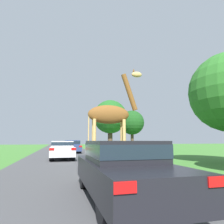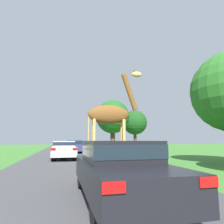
{
  "view_description": "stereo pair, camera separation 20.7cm",
  "coord_description": "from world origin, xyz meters",
  "px_view_note": "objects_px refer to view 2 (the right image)",
  "views": [
    {
      "loc": [
        -0.94,
        0.49,
        1.46
      ],
      "look_at": [
        1.67,
        10.15,
        2.89
      ],
      "focal_mm": 32.0,
      "sensor_mm": 36.0,
      "label": 1
    },
    {
      "loc": [
        -0.74,
        0.44,
        1.46
      ],
      "look_at": [
        1.67,
        10.15,
        2.89
      ],
      "focal_mm": 32.0,
      "sensor_mm": 36.0,
      "label": 2
    }
  ],
  "objects_px": {
    "giraffe_near_road": "(111,117)",
    "car_queue_left": "(75,146)",
    "tree_centre_back": "(135,123)",
    "tree_right_cluster": "(113,117)",
    "car_lead_maroon": "(119,167)",
    "car_queue_right": "(64,149)"
  },
  "relations": [
    {
      "from": "tree_right_cluster",
      "to": "car_lead_maroon",
      "type": "bearing_deg",
      "value": -103.75
    },
    {
      "from": "car_queue_left",
      "to": "tree_centre_back",
      "type": "xyz_separation_m",
      "value": [
        9.7,
        5.26,
        3.49
      ]
    },
    {
      "from": "giraffe_near_road",
      "to": "car_lead_maroon",
      "type": "bearing_deg",
      "value": -6.43
    },
    {
      "from": "car_queue_right",
      "to": "tree_right_cluster",
      "type": "height_order",
      "value": "tree_right_cluster"
    },
    {
      "from": "car_queue_left",
      "to": "car_lead_maroon",
      "type": "bearing_deg",
      "value": -90.21
    },
    {
      "from": "tree_centre_back",
      "to": "giraffe_near_road",
      "type": "bearing_deg",
      "value": -113.63
    },
    {
      "from": "car_queue_left",
      "to": "tree_right_cluster",
      "type": "bearing_deg",
      "value": 2.99
    },
    {
      "from": "giraffe_near_road",
      "to": "tree_centre_back",
      "type": "height_order",
      "value": "tree_centre_back"
    },
    {
      "from": "car_lead_maroon",
      "to": "car_queue_right",
      "type": "xyz_separation_m",
      "value": [
        -1.25,
        11.39,
        -0.01
      ]
    },
    {
      "from": "giraffe_near_road",
      "to": "tree_centre_back",
      "type": "xyz_separation_m",
      "value": [
        8.84,
        20.2,
        1.63
      ]
    },
    {
      "from": "car_lead_maroon",
      "to": "tree_right_cluster",
      "type": "xyz_separation_m",
      "value": [
        4.86,
        19.84,
        3.69
      ]
    },
    {
      "from": "giraffe_near_road",
      "to": "tree_right_cluster",
      "type": "height_order",
      "value": "tree_right_cluster"
    },
    {
      "from": "giraffe_near_road",
      "to": "tree_centre_back",
      "type": "bearing_deg",
      "value": 161.3
    },
    {
      "from": "giraffe_near_road",
      "to": "tree_right_cluster",
      "type": "bearing_deg",
      "value": 170.46
    },
    {
      "from": "car_lead_maroon",
      "to": "tree_centre_back",
      "type": "height_order",
      "value": "tree_centre_back"
    },
    {
      "from": "car_queue_right",
      "to": "car_lead_maroon",
      "type": "bearing_deg",
      "value": -83.72
    },
    {
      "from": "giraffe_near_road",
      "to": "tree_centre_back",
      "type": "distance_m",
      "value": 22.11
    },
    {
      "from": "giraffe_near_road",
      "to": "car_queue_right",
      "type": "distance_m",
      "value": 7.33
    },
    {
      "from": "car_queue_left",
      "to": "tree_right_cluster",
      "type": "height_order",
      "value": "tree_right_cluster"
    },
    {
      "from": "giraffe_near_road",
      "to": "car_queue_left",
      "type": "relative_size",
      "value": 1.26
    },
    {
      "from": "car_lead_maroon",
      "to": "car_queue_left",
      "type": "bearing_deg",
      "value": 89.79
    },
    {
      "from": "tree_right_cluster",
      "to": "giraffe_near_road",
      "type": "bearing_deg",
      "value": -104.48
    }
  ]
}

